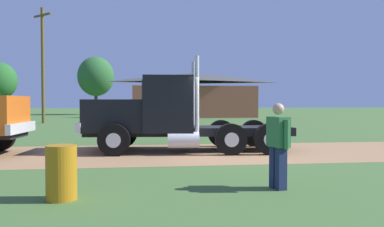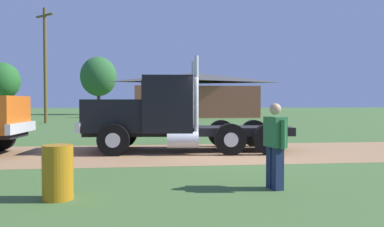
{
  "view_description": "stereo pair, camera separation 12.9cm",
  "coord_description": "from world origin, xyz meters",
  "px_view_note": "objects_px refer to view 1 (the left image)",
  "views": [
    {
      "loc": [
        -2.64,
        -12.54,
        1.7
      ],
      "look_at": [
        -0.87,
        1.84,
        1.26
      ],
      "focal_mm": 35.76,
      "sensor_mm": 36.0,
      "label": 1
    },
    {
      "loc": [
        -2.51,
        -12.55,
        1.7
      ],
      "look_at": [
        -0.87,
        1.84,
        1.26
      ],
      "focal_mm": 35.76,
      "sensor_mm": 36.0,
      "label": 2
    }
  ],
  "objects_px": {
    "shed_building": "(193,96)",
    "steel_barrel": "(61,173)",
    "truck_foreground_white": "(162,116)",
    "visitor_standing_near": "(278,142)",
    "utility_pole_near": "(43,62)"
  },
  "relations": [
    {
      "from": "shed_building",
      "to": "steel_barrel",
      "type": "bearing_deg",
      "value": -100.85
    },
    {
      "from": "truck_foreground_white",
      "to": "utility_pole_near",
      "type": "distance_m",
      "value": 20.75
    },
    {
      "from": "truck_foreground_white",
      "to": "steel_barrel",
      "type": "distance_m",
      "value": 6.75
    },
    {
      "from": "truck_foreground_white",
      "to": "shed_building",
      "type": "xyz_separation_m",
      "value": [
        4.83,
        29.44,
        1.18
      ]
    },
    {
      "from": "truck_foreground_white",
      "to": "steel_barrel",
      "type": "bearing_deg",
      "value": -107.66
    },
    {
      "from": "truck_foreground_white",
      "to": "shed_building",
      "type": "distance_m",
      "value": 29.86
    },
    {
      "from": "visitor_standing_near",
      "to": "utility_pole_near",
      "type": "xyz_separation_m",
      "value": [
        -10.63,
        24.55,
        3.94
      ]
    },
    {
      "from": "visitor_standing_near",
      "to": "steel_barrel",
      "type": "relative_size",
      "value": 1.76
    },
    {
      "from": "truck_foreground_white",
      "to": "visitor_standing_near",
      "type": "xyz_separation_m",
      "value": [
        1.98,
        -6.05,
        -0.3
      ]
    },
    {
      "from": "truck_foreground_white",
      "to": "visitor_standing_near",
      "type": "relative_size",
      "value": 4.35
    },
    {
      "from": "shed_building",
      "to": "utility_pole_near",
      "type": "distance_m",
      "value": 17.53
    },
    {
      "from": "utility_pole_near",
      "to": "visitor_standing_near",
      "type": "bearing_deg",
      "value": -66.59
    },
    {
      "from": "visitor_standing_near",
      "to": "shed_building",
      "type": "xyz_separation_m",
      "value": [
        2.85,
        35.49,
        1.48
      ]
    },
    {
      "from": "visitor_standing_near",
      "to": "steel_barrel",
      "type": "xyz_separation_m",
      "value": [
        -4.01,
        -0.35,
        -0.44
      ]
    },
    {
      "from": "shed_building",
      "to": "utility_pole_near",
      "type": "height_order",
      "value": "utility_pole_near"
    }
  ]
}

